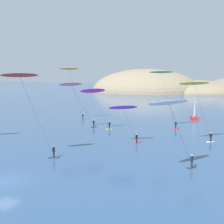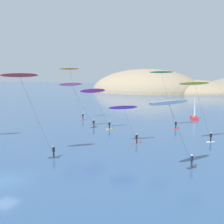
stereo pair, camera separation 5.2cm
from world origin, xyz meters
The scene contains 11 objects.
ground_plane centered at (0.00, 0.00, 0.00)m, with size 600.00×600.00×0.00m, color #2D4C75.
headland_island centered at (-15.51, 156.66, 0.00)m, with size 137.30×55.35×29.78m.
sailboat_near centered at (11.47, 52.74, 0.64)m, with size 2.80×5.91×5.70m.
kitesurfer_purple centered at (5.42, 20.55, 5.72)m, with size 4.87×4.21×6.64m.
kitesurfer_green centered at (7.75, 35.00, 11.06)m, with size 5.69×5.97×12.25m.
kitesurfer_yellow centered at (15.86, 25.55, 9.39)m, with size 5.64×6.62×10.46m.
kitesurfer_white centered at (15.56, 9.99, 7.86)m, with size 4.87×7.36×8.81m.
kitesurfer_orange centered at (-15.54, 36.57, 11.60)m, with size 4.49×5.92×13.10m.
kitesurfer_magenta centered at (-4.50, 28.34, 7.71)m, with size 4.96×6.45×8.79m.
kitesurfer_pink centered at (-9.08, 27.54, 8.74)m, with size 5.19×7.71×9.95m.
kitesurfer_red centered at (-3.11, 6.74, 10.53)m, with size 5.72×5.77×11.79m.
Camera 2 is at (23.09, -21.32, 11.60)m, focal length 45.00 mm.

